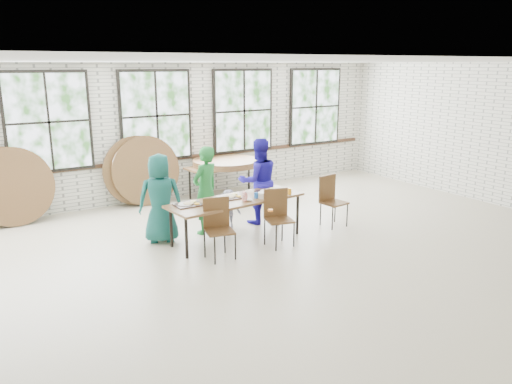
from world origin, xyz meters
TOP-DOWN VIEW (x-y plane):
  - room at (0.00, 4.44)m, footprint 12.00×12.00m
  - dining_table at (0.11, 1.19)m, footprint 2.46×1.00m
  - chair_near_left at (-0.52, 0.70)m, footprint 0.50×0.49m
  - chair_near_right at (0.59, 0.66)m, footprint 0.51×0.50m
  - chair_spare at (2.03, 0.99)m, footprint 0.46×0.45m
  - adult_teal at (-1.00, 1.84)m, footprint 0.87×0.72m
  - adult_green at (-0.15, 1.84)m, footprint 0.67×0.56m
  - toddler at (0.32, 1.84)m, footprint 0.52×0.36m
  - adult_blue at (0.97, 1.84)m, footprint 0.91×0.77m
  - storage_table at (1.37, 3.83)m, footprint 1.87×0.93m
  - tabletop_clutter at (0.20, 1.17)m, footprint 2.06×0.57m
  - round_tops_stacked at (1.37, 3.83)m, footprint 1.50×1.50m
  - round_tops_leaning at (-1.77, 4.25)m, footprint 4.33×0.40m

SIDE VIEW (x-z plane):
  - toddler at x=0.32m, z-range 0.00..0.73m
  - chair_near_left at x=-0.52m, z-range 0.08..1.03m
  - chair_near_right at x=0.59m, z-range 0.08..1.03m
  - chair_spare at x=2.03m, z-range 0.08..1.03m
  - storage_table at x=1.37m, z-range 0.32..1.06m
  - dining_table at x=0.11m, z-range 0.32..1.06m
  - round_tops_leaning at x=-1.77m, z-range -0.01..1.48m
  - adult_teal at x=-1.00m, z-range 0.00..1.53m
  - tabletop_clutter at x=0.20m, z-range 0.71..0.82m
  - adult_green at x=-0.15m, z-range 0.00..1.58m
  - round_tops_stacked at x=1.37m, z-range 0.74..0.87m
  - adult_blue at x=0.97m, z-range 0.00..1.63m
  - room at x=0.00m, z-range -4.17..7.83m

